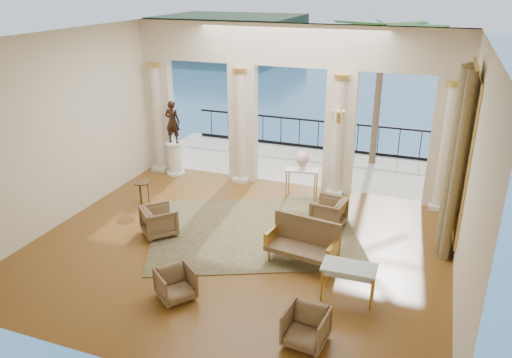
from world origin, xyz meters
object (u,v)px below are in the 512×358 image
at_px(settee, 303,242).
at_px(statue, 172,122).
at_px(side_table, 142,185).
at_px(game_table, 349,269).
at_px(armchair_d, 159,220).
at_px(armchair_a, 176,283).
at_px(console_table, 302,175).
at_px(armchair_b, 306,325).
at_px(armchair_c, 329,211).
at_px(pedestal, 175,159).

xyz_separation_m(settee, statue, (-5.02, 3.61, 1.16)).
bearing_deg(side_table, game_table, -20.90).
xyz_separation_m(armchair_d, settee, (3.46, -0.03, 0.10)).
bearing_deg(armchair_a, console_table, 27.97).
relative_size(armchair_a, game_table, 0.66).
distance_m(game_table, console_table, 4.58).
bearing_deg(armchair_a, statue, 67.37).
bearing_deg(side_table, armchair_d, -45.59).
bearing_deg(armchair_a, game_table, -31.15).
xyz_separation_m(armchair_a, armchair_b, (2.59, -0.37, 0.01)).
bearing_deg(settee, armchair_c, 94.48).
distance_m(armchair_b, statue, 8.42).
height_order(armchair_b, settee, settee).
distance_m(armchair_a, settee, 2.79).
bearing_deg(game_table, armchair_a, -160.86).
bearing_deg(armchair_a, pedestal, 67.37).
bearing_deg(game_table, armchair_d, 166.67).
distance_m(armchair_c, pedestal, 5.44).
height_order(game_table, side_table, game_table).
bearing_deg(armchair_b, armchair_d, 155.05).
height_order(armchair_d, pedestal, pedestal).
height_order(pedestal, statue, statue).
xyz_separation_m(pedestal, side_table, (0.35, -2.35, 0.10)).
bearing_deg(side_table, armchair_b, -34.48).
distance_m(armchair_d, statue, 4.10).
bearing_deg(statue, side_table, 95.86).
bearing_deg(armchair_d, game_table, -148.90).
height_order(armchair_c, game_table, armchair_c).
distance_m(game_table, statue, 7.71).
distance_m(pedestal, side_table, 2.38).
height_order(statue, side_table, statue).
bearing_deg(game_table, armchair_b, -106.65).
relative_size(armchair_b, armchair_c, 0.90).
bearing_deg(side_table, armchair_c, 6.72).
relative_size(armchair_d, settee, 0.49).
bearing_deg(side_table, pedestal, 98.51).
xyz_separation_m(settee, game_table, (1.12, -0.94, 0.13)).
bearing_deg(armchair_d, pedestal, -23.33).
bearing_deg(pedestal, game_table, -36.61).
relative_size(settee, side_table, 2.28).
xyz_separation_m(armchair_a, side_table, (-2.78, 3.32, 0.25)).
bearing_deg(armchair_a, armchair_c, 11.13).
bearing_deg(settee, statue, 152.68).
height_order(armchair_c, side_table, armchair_c).
height_order(armchair_a, pedestal, pedestal).
xyz_separation_m(statue, console_table, (4.10, -0.45, -0.95)).
relative_size(game_table, statue, 0.79).
xyz_separation_m(pedestal, statue, (0.00, -0.00, 1.16)).
bearing_deg(armchair_b, armchair_a, 177.53).
height_order(settee, statue, statue).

